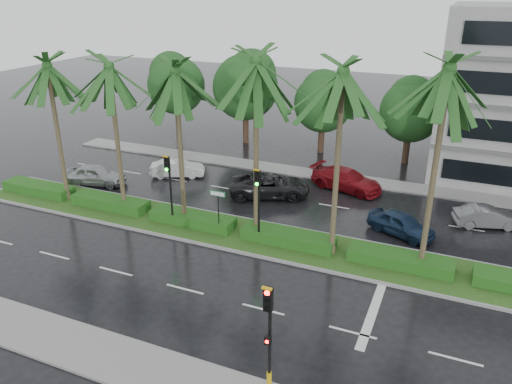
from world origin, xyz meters
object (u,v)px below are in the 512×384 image
at_px(street_sign, 218,201).
at_px(car_grey, 487,217).
at_px(car_blue, 401,224).
at_px(car_silver, 96,175).
at_px(car_white, 177,168).
at_px(signal_median_left, 169,180).
at_px(car_darkgrey, 269,185).
at_px(car_red, 346,179).
at_px(signal_near, 269,334).

height_order(street_sign, car_grey, street_sign).
bearing_deg(car_blue, car_silver, 116.49).
distance_m(car_silver, car_grey, 25.91).
height_order(car_white, car_grey, car_white).
relative_size(car_silver, car_blue, 1.09).
bearing_deg(car_blue, signal_median_left, 134.06).
bearing_deg(car_darkgrey, car_blue, -127.16).
relative_size(car_white, car_blue, 1.00).
relative_size(street_sign, car_grey, 0.70).
height_order(street_sign, car_red, street_sign).
distance_m(signal_near, car_grey, 18.62).
height_order(car_darkgrey, car_grey, car_darkgrey).
xyz_separation_m(signal_near, car_red, (-2.00, 19.52, -1.77)).
xyz_separation_m(car_darkgrey, car_blue, (9.00, -2.26, -0.09)).
xyz_separation_m(car_red, car_grey, (9.00, -2.38, -0.12)).
bearing_deg(car_red, car_white, 116.57).
relative_size(signal_median_left, car_red, 0.86).
bearing_deg(car_grey, car_darkgrey, 75.32).
xyz_separation_m(car_silver, car_red, (16.64, 6.11, 0.01)).
bearing_deg(car_white, car_red, -103.44).
xyz_separation_m(car_darkgrey, car_grey, (13.50, 0.79, -0.14)).
bearing_deg(car_white, car_silver, 104.41).
xyz_separation_m(car_red, car_blue, (4.50, -5.43, -0.07)).
height_order(signal_median_left, car_darkgrey, signal_median_left).
bearing_deg(signal_median_left, signal_near, -44.09).
bearing_deg(car_darkgrey, car_grey, -109.70).
xyz_separation_m(signal_median_left, car_red, (8.00, 9.83, -2.26)).
bearing_deg(car_red, signal_near, -158.95).
relative_size(street_sign, car_darkgrey, 0.48).
xyz_separation_m(signal_median_left, street_sign, (3.00, 0.18, -0.87)).
xyz_separation_m(signal_near, car_blue, (2.50, 14.10, -1.84)).
bearing_deg(car_white, car_darkgrey, -120.22).
bearing_deg(car_red, car_darkgrey, 140.31).
relative_size(car_darkgrey, car_red, 1.07).
bearing_deg(car_silver, car_blue, -102.13).
bearing_deg(car_silver, street_sign, -120.91).
bearing_deg(car_white, street_sign, -160.10).
relative_size(signal_near, car_red, 0.86).
bearing_deg(signal_near, signal_median_left, 135.91).
distance_m(car_silver, car_blue, 21.15).
bearing_deg(car_red, street_sign, 167.82).
xyz_separation_m(car_blue, car_grey, (4.50, 3.05, -0.05)).
bearing_deg(signal_near, car_grey, 67.79).
distance_m(signal_median_left, car_blue, 13.46).
bearing_deg(car_silver, car_red, -83.82).
bearing_deg(signal_median_left, car_white, 119.24).
bearing_deg(signal_near, car_blue, 79.94).
height_order(car_silver, car_blue, car_silver).
xyz_separation_m(signal_median_left, car_blue, (12.50, 4.41, -2.33)).
bearing_deg(street_sign, signal_median_left, -176.53).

